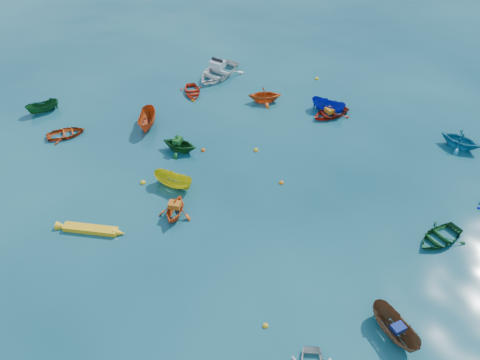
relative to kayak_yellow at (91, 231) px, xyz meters
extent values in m
plane|color=#093343|center=(9.92, -3.09, 0.00)|extent=(160.00, 160.00, 0.00)
imported|color=brown|center=(14.44, -10.98, 0.00)|extent=(1.76, 3.32, 1.22)
imported|color=#D24C13|center=(5.23, 0.07, 0.00)|extent=(3.02, 3.18, 1.32)
imported|color=#D3C512|center=(5.55, 2.86, 0.00)|extent=(2.96, 2.77, 1.14)
imported|color=#10451C|center=(20.18, -5.97, 0.00)|extent=(3.70, 3.13, 0.65)
imported|color=#177092|center=(26.91, 1.97, 0.00)|extent=(3.77, 3.85, 1.54)
imported|color=#B2390E|center=(-1.66, 10.89, 0.00)|extent=(3.13, 2.41, 0.60)
imported|color=#BB4111|center=(4.61, 10.61, 0.00)|extent=(2.02, 3.50, 1.28)
imported|color=#104818|center=(6.55, 6.78, 0.00)|extent=(3.51, 3.43, 1.41)
imported|color=#A71D0D|center=(19.24, 8.45, 0.00)|extent=(3.75, 3.11, 0.67)
imported|color=#0D19A4|center=(19.33, 9.14, 0.00)|extent=(2.86, 2.88, 1.14)
imported|color=red|center=(8.91, 14.79, 0.00)|extent=(2.10, 2.87, 0.58)
imported|color=#CE4D13|center=(14.69, 11.90, 0.00)|extent=(3.26, 2.96, 1.48)
imported|color=#114A1C|center=(-3.56, 14.90, 0.00)|extent=(2.83, 1.70, 1.03)
imported|color=silver|center=(11.79, 17.39, 0.00)|extent=(6.18, 6.06, 1.65)
cube|color=navy|center=(14.47, -11.13, 0.77)|extent=(0.73, 0.60, 0.31)
cube|color=#C76014|center=(5.25, 0.12, 0.84)|extent=(0.92, 0.84, 0.37)
cube|color=#134F19|center=(6.47, 6.84, 0.88)|extent=(0.86, 0.90, 0.35)
cube|color=#C57114|center=(19.15, 8.42, 0.51)|extent=(0.72, 0.84, 0.35)
sphere|color=gold|center=(8.43, -8.96, 0.00)|extent=(0.31, 0.31, 0.31)
sphere|color=orange|center=(12.69, 1.34, 0.00)|extent=(0.34, 0.34, 0.34)
sphere|color=#EA580C|center=(8.23, 6.32, 0.00)|extent=(0.34, 0.34, 0.34)
sphere|color=gold|center=(12.03, 5.35, 0.00)|extent=(0.37, 0.37, 0.37)
sphere|color=#D85D0B|center=(20.91, 9.35, 0.00)|extent=(0.35, 0.35, 0.35)
sphere|color=gold|center=(3.52, 3.73, 0.00)|extent=(0.38, 0.38, 0.38)
sphere|color=orange|center=(8.77, 13.55, 0.00)|extent=(0.37, 0.37, 0.37)
sphere|color=gold|center=(20.50, 14.47, 0.00)|extent=(0.38, 0.38, 0.38)
camera|label=1|loc=(3.90, -21.36, 20.93)|focal=35.00mm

